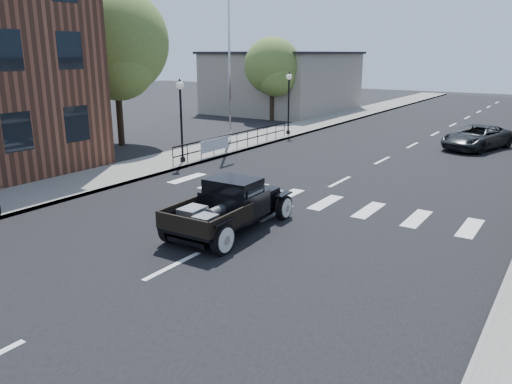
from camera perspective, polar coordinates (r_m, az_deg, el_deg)
The scene contains 14 objects.
ground at distance 14.83m, azimuth -1.61°, elevation -4.56°, with size 120.00×120.00×0.00m, color black.
road at distance 28.04m, azimuth 16.28°, elevation 4.52°, with size 14.00×80.00×0.02m, color black.
road_markings at distance 23.40m, azimuth 12.56°, elevation 2.63°, with size 12.00×60.00×0.06m, color silver, non-canonical shape.
sidewalk_left at distance 31.53m, azimuth 1.35°, elevation 6.44°, with size 3.00×80.00×0.15m, color gray.
low_building_left at distance 45.68m, azimuth 3.16°, elevation 12.34°, with size 10.00×12.00×5.00m, color #9D9483.
railing at distance 26.67m, azimuth -2.19°, elevation 5.99°, with size 0.08×10.00×1.00m, color black, non-canonical shape.
banner at distance 25.09m, azimuth -4.69°, elevation 4.87°, with size 0.04×2.20×0.60m, color silver, non-canonical shape.
lamp_post_b at distance 23.56m, azimuth -8.54°, elevation 8.04°, with size 0.36×0.36×3.84m, color black, non-canonical shape.
lamp_post_c at distance 31.66m, azimuth 3.75°, elevation 10.09°, with size 0.36×0.36×3.84m, color black, non-canonical shape.
flagpole at distance 29.06m, azimuth -3.11°, elevation 18.18°, with size 0.12×0.12×12.53m, color silver.
big_tree_near at distance 29.33m, azimuth -15.68°, elevation 13.54°, with size 5.89×5.89×8.65m, color #566E2F, non-canonical shape.
big_tree_far at distance 39.23m, azimuth 1.87°, elevation 12.76°, with size 4.29×4.29×6.30m, color #566E2F, non-canonical shape.
hotrod_pickup at distance 14.65m, azimuth -3.05°, elevation -1.52°, with size 2.15×4.62×1.60m, color black, non-canonical shape.
second_car at distance 29.90m, azimuth 23.92°, elevation 5.71°, with size 2.16×4.68×1.30m, color black.
Camera 1 is at (8.00, -11.39, 5.12)m, focal length 35.00 mm.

